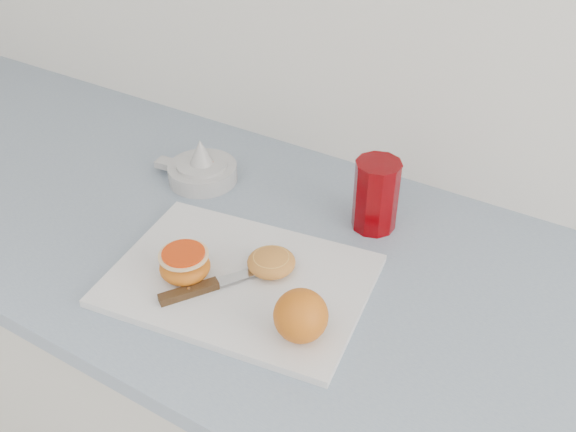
{
  "coord_description": "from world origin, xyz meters",
  "views": [
    {
      "loc": [
        0.4,
        1.04,
        1.53
      ],
      "look_at": [
        -0.0,
        1.71,
        0.96
      ],
      "focal_mm": 40.0,
      "sensor_mm": 36.0,
      "label": 1
    }
  ],
  "objects": [
    {
      "name": "half_orange",
      "position": [
        -0.09,
        1.57,
        0.92
      ],
      "size": [
        0.07,
        0.07,
        0.05
      ],
      "color": "#C76111",
      "rests_on": "cutting_board"
    },
    {
      "name": "squeezed_shell",
      "position": [
        0.01,
        1.64,
        0.92
      ],
      "size": [
        0.07,
        0.07,
        0.03
      ],
      "color": "#C5782F",
      "rests_on": "cutting_board"
    },
    {
      "name": "paring_knife",
      "position": [
        -0.06,
        1.55,
        0.91
      ],
      "size": [
        0.12,
        0.18,
        0.01
      ],
      "color": "#43311B",
      "rests_on": "cutting_board"
    },
    {
      "name": "citrus_juicer",
      "position": [
        -0.24,
        1.8,
        0.91
      ],
      "size": [
        0.16,
        0.12,
        0.08
      ],
      "color": "silver",
      "rests_on": "counter"
    },
    {
      "name": "counter",
      "position": [
        -0.07,
        1.7,
        0.45
      ],
      "size": [
        2.61,
        0.64,
        0.89
      ],
      "color": "silver",
      "rests_on": "ground"
    },
    {
      "name": "red_tumbler",
      "position": [
        0.08,
        1.84,
        0.95
      ],
      "size": [
        0.07,
        0.07,
        0.12
      ],
      "color": "#6F0003",
      "rests_on": "counter"
    },
    {
      "name": "whole_orange",
      "position": [
        0.11,
        1.55,
        0.94
      ],
      "size": [
        0.07,
        0.07,
        0.07
      ],
      "color": "#C76111",
      "rests_on": "cutting_board"
    },
    {
      "name": "cutting_board",
      "position": [
        -0.03,
        1.61,
        0.9
      ],
      "size": [
        0.41,
        0.32,
        0.01
      ],
      "primitive_type": "cube",
      "rotation": [
        0.0,
        0.0,
        0.15
      ],
      "color": "silver",
      "rests_on": "counter"
    }
  ]
}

